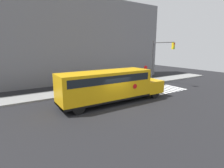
{
  "coord_description": "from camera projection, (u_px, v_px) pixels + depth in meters",
  "views": [
    {
      "loc": [
        -8.18,
        -12.05,
        5.04
      ],
      "look_at": [
        0.52,
        1.54,
        1.63
      ],
      "focal_mm": 28.0,
      "sensor_mm": 36.0,
      "label": 1
    }
  ],
  "objects": [
    {
      "name": "ground_plane",
      "position": [
        116.0,
        106.0,
        15.29
      ],
      "size": [
        60.0,
        60.0,
        0.0
      ],
      "primitive_type": "plane",
      "color": "black"
    },
    {
      "name": "crosswalk_stripes",
      "position": [
        164.0,
        89.0,
        21.37
      ],
      "size": [
        4.7,
        3.2,
        0.01
      ],
      "color": "white",
      "rests_on": "ground"
    },
    {
      "name": "school_bus",
      "position": [
        110.0,
        85.0,
        15.77
      ],
      "size": [
        10.49,
        2.57,
        2.97
      ],
      "color": "#EAA80F",
      "rests_on": "ground"
    },
    {
      "name": "sidewalk_strip",
      "position": [
        86.0,
        90.0,
        20.63
      ],
      "size": [
        44.0,
        3.0,
        0.15
      ],
      "color": "gray",
      "rests_on": "ground"
    },
    {
      "name": "stop_sign",
      "position": [
        145.0,
        72.0,
        24.4
      ],
      "size": [
        0.63,
        0.1,
        2.54
      ],
      "color": "#38383A",
      "rests_on": "ground"
    },
    {
      "name": "building_backdrop",
      "position": [
        65.0,
        40.0,
        24.76
      ],
      "size": [
        32.0,
        4.0,
        12.04
      ],
      "color": "slate",
      "rests_on": "ground"
    },
    {
      "name": "traffic_light",
      "position": [
        159.0,
        56.0,
        23.43
      ],
      "size": [
        0.28,
        3.61,
        5.89
      ],
      "color": "#38383A",
      "rests_on": "ground"
    }
  ]
}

